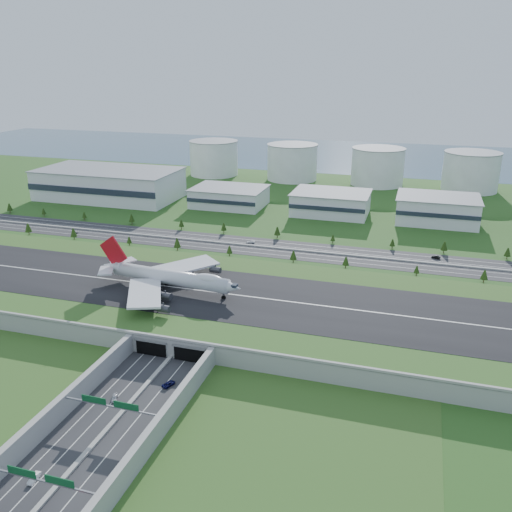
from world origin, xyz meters
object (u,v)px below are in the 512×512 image
(fuel_tank_a, at_px, (214,158))
(car_7, at_px, (251,242))
(car_0, at_px, (115,398))
(car_1, at_px, (34,478))
(car_4, at_px, (75,232))
(car_5, at_px, (436,257))
(boeing_747, at_px, (169,277))
(car_2, at_px, (169,384))

(fuel_tank_a, xyz_separation_m, car_7, (106.75, -209.79, -16.55))
(car_0, height_order, car_1, car_0)
(car_4, relative_size, car_5, 0.91)
(boeing_747, height_order, car_0, boeing_747)
(boeing_747, relative_size, car_7, 13.61)
(car_0, distance_m, car_5, 217.73)
(car_0, relative_size, car_7, 0.87)
(car_1, relative_size, car_5, 0.99)
(boeing_747, bearing_deg, car_5, 45.90)
(car_0, relative_size, car_2, 0.89)
(car_5, xyz_separation_m, car_7, (-117.54, -4.75, -0.02))
(boeing_747, relative_size, car_0, 15.66)
(car_2, bearing_deg, car_7, -64.08)
(car_2, bearing_deg, boeing_747, -46.41)
(car_1, bearing_deg, boeing_747, 88.30)
(car_5, relative_size, car_7, 0.90)
(car_0, bearing_deg, car_1, -114.75)
(car_0, bearing_deg, car_4, 105.11)
(car_4, distance_m, car_5, 242.92)
(fuel_tank_a, xyz_separation_m, car_4, (-17.83, -224.71, -16.58))
(car_7, bearing_deg, car_5, 76.48)
(fuel_tank_a, height_order, car_2, fuel_tank_a)
(fuel_tank_a, height_order, car_7, fuel_tank_a)
(fuel_tank_a, xyz_separation_m, car_0, (113.44, -392.43, -16.53))
(car_7, bearing_deg, car_2, -8.65)
(car_4, bearing_deg, fuel_tank_a, 11.92)
(car_4, bearing_deg, car_0, -125.50)
(boeing_747, bearing_deg, car_7, 90.39)
(car_4, distance_m, car_7, 125.47)
(fuel_tank_a, bearing_deg, boeing_747, -72.68)
(car_0, xyz_separation_m, car_5, (110.85, 187.39, 0.00))
(car_7, bearing_deg, boeing_747, -20.89)
(car_1, bearing_deg, car_7, 82.85)
(fuel_tank_a, relative_size, car_0, 10.02)
(car_1, distance_m, car_4, 246.53)
(fuel_tank_a, height_order, car_0, fuel_tank_a)
(fuel_tank_a, distance_m, car_2, 400.15)
(car_5, bearing_deg, car_2, -8.13)
(boeing_747, distance_m, car_1, 122.79)
(car_0, bearing_deg, car_5, 36.46)
(car_5, bearing_deg, boeing_747, -28.69)
(car_4, height_order, car_5, car_5)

